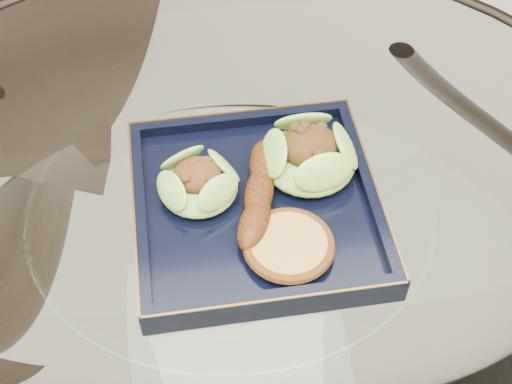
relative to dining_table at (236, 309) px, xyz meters
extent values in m
cylinder|color=white|center=(0.00, 0.00, 0.16)|extent=(1.10, 1.10, 0.01)
torus|color=black|center=(0.00, 0.00, 0.16)|extent=(1.13, 1.13, 0.02)
cylinder|color=black|center=(0.28, 0.28, -0.22)|extent=(0.04, 0.04, 0.75)
cylinder|color=black|center=(-0.28, 0.28, -0.22)|extent=(0.04, 0.04, 0.75)
cube|color=black|center=(-0.23, 0.50, -0.16)|extent=(0.45, 0.45, 0.04)
cylinder|color=black|center=(-0.42, 0.36, -0.39)|extent=(0.03, 0.03, 0.42)
cylinder|color=black|center=(-0.09, 0.31, -0.39)|extent=(0.03, 0.03, 0.42)
cylinder|color=black|center=(-0.37, 0.69, -0.39)|extent=(0.03, 0.03, 0.42)
cylinder|color=black|center=(-0.04, 0.63, -0.39)|extent=(0.03, 0.03, 0.42)
cube|color=black|center=(0.03, 0.02, 0.17)|extent=(0.27, 0.27, 0.02)
ellipsoid|color=#53922A|center=(-0.03, 0.05, 0.20)|extent=(0.09, 0.09, 0.03)
ellipsoid|color=#58932A|center=(0.10, 0.06, 0.20)|extent=(0.14, 0.14, 0.04)
ellipsoid|color=#5C2909|center=(0.03, 0.02, 0.20)|extent=(0.07, 0.15, 0.03)
cylinder|color=#B4873C|center=(0.05, -0.05, 0.19)|extent=(0.11, 0.11, 0.02)
camera|label=1|loc=(-0.05, -0.47, 0.80)|focal=50.00mm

